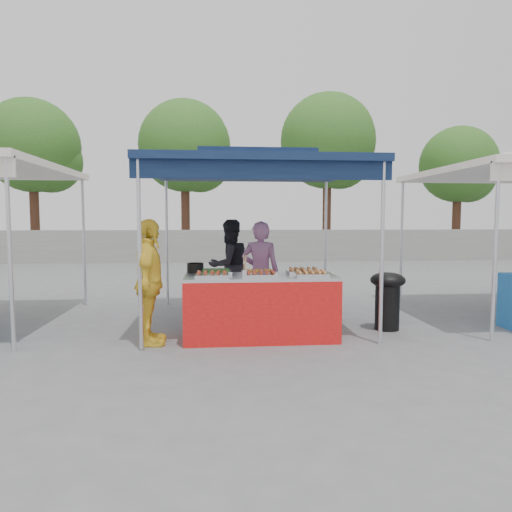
{
  "coord_description": "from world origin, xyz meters",
  "views": [
    {
      "loc": [
        -0.57,
        -6.07,
        1.59
      ],
      "look_at": [
        0.0,
        0.6,
        1.05
      ],
      "focal_mm": 32.0,
      "sensor_mm": 36.0,
      "label": 1
    }
  ],
  "objects": [
    {
      "name": "ground_plane",
      "position": [
        0.0,
        0.0,
        0.0
      ],
      "size": [
        80.0,
        80.0,
        0.0
      ],
      "primitive_type": "plane",
      "color": "slate"
    },
    {
      "name": "back_wall",
      "position": [
        0.0,
        11.0,
        0.6
      ],
      "size": [
        40.0,
        0.25,
        1.2
      ],
      "primitive_type": "cube",
      "color": "gray",
      "rests_on": "ground_plane"
    },
    {
      "name": "main_canopy",
      "position": [
        0.0,
        0.97,
        2.37
      ],
      "size": [
        3.2,
        3.2,
        2.57
      ],
      "color": "silver",
      "rests_on": "ground_plane"
    },
    {
      "name": "tree_0",
      "position": [
        -7.78,
        13.19,
        4.37
      ],
      "size": [
        3.74,
        3.72,
        6.4
      ],
      "color": "#49291C",
      "rests_on": "ground_plane"
    },
    {
      "name": "tree_1",
      "position": [
        -1.74,
        13.36,
        4.47
      ],
      "size": [
        3.8,
        3.8,
        6.53
      ],
      "color": "#49291C",
      "rests_on": "ground_plane"
    },
    {
      "name": "tree_2",
      "position": [
        4.31,
        13.45,
        4.76
      ],
      "size": [
        4.05,
        4.05,
        6.96
      ],
      "color": "#49291C",
      "rests_on": "ground_plane"
    },
    {
      "name": "tree_3",
      "position": [
        9.93,
        13.0,
        3.8
      ],
      "size": [
        3.33,
        3.24,
        5.57
      ],
      "color": "#49291C",
      "rests_on": "ground_plane"
    },
    {
      "name": "vendor_table",
      "position": [
        0.0,
        -0.1,
        0.43
      ],
      "size": [
        2.0,
        0.8,
        0.85
      ],
      "color": "red",
      "rests_on": "ground_plane"
    },
    {
      "name": "food_tray_fl",
      "position": [
        -0.64,
        -0.34,
        0.88
      ],
      "size": [
        0.42,
        0.3,
        0.07
      ],
      "color": "white",
      "rests_on": "vendor_table"
    },
    {
      "name": "food_tray_fm",
      "position": [
        -0.02,
        -0.34,
        0.88
      ],
      "size": [
        0.42,
        0.3,
        0.07
      ],
      "color": "white",
      "rests_on": "vendor_table"
    },
    {
      "name": "food_tray_fr",
      "position": [
        0.63,
        -0.34,
        0.88
      ],
      "size": [
        0.42,
        0.3,
        0.07
      ],
      "color": "white",
      "rests_on": "vendor_table"
    },
    {
      "name": "food_tray_bl",
      "position": [
        -0.59,
        0.01,
        0.88
      ],
      "size": [
        0.42,
        0.3,
        0.07
      ],
      "color": "white",
      "rests_on": "vendor_table"
    },
    {
      "name": "food_tray_bm",
      "position": [
        -0.02,
        -0.03,
        0.88
      ],
      "size": [
        0.42,
        0.3,
        0.07
      ],
      "color": "white",
      "rests_on": "vendor_table"
    },
    {
      "name": "food_tray_br",
      "position": [
        0.58,
        -0.04,
        0.88
      ],
      "size": [
        0.42,
        0.3,
        0.07
      ],
      "color": "white",
      "rests_on": "vendor_table"
    },
    {
      "name": "cooking_pot",
      "position": [
        -0.87,
        0.27,
        0.92
      ],
      "size": [
        0.23,
        0.23,
        0.13
      ],
      "primitive_type": "cylinder",
      "color": "black",
      "rests_on": "vendor_table"
    },
    {
      "name": "skewer_cup",
      "position": [
        -0.23,
        -0.4,
        0.9
      ],
      "size": [
        0.08,
        0.08,
        0.1
      ],
      "primitive_type": "cylinder",
      "color": "silver",
      "rests_on": "vendor_table"
    },
    {
      "name": "wok_burner",
      "position": [
        1.87,
        0.24,
        0.5
      ],
      "size": [
        0.5,
        0.5,
        0.84
      ],
      "rotation": [
        0.0,
        0.0,
        -0.09
      ],
      "color": "black",
      "rests_on": "ground_plane"
    },
    {
      "name": "crate_left",
      "position": [
        -0.53,
        0.64,
        0.13
      ],
      "size": [
        0.44,
        0.31,
        0.26
      ],
      "primitive_type": "cube",
      "color": "#1643B7",
      "rests_on": "ground_plane"
    },
    {
      "name": "crate_right",
      "position": [
        0.43,
        0.41,
        0.17
      ],
      "size": [
        0.55,
        0.39,
        0.33
      ],
      "primitive_type": "cube",
      "color": "#1643B7",
      "rests_on": "ground_plane"
    },
    {
      "name": "crate_stacked",
      "position": [
        0.43,
        0.41,
        0.48
      ],
      "size": [
        0.51,
        0.36,
        0.31
      ],
      "primitive_type": "cube",
      "color": "#1643B7",
      "rests_on": "crate_right"
    },
    {
      "name": "vendor_woman",
      "position": [
        0.08,
        0.72,
        0.78
      ],
      "size": [
        0.65,
        0.51,
        1.56
      ],
      "primitive_type": "imported",
      "rotation": [
        0.0,
        0.0,
        2.88
      ],
      "color": "#9B6291",
      "rests_on": "ground_plane"
    },
    {
      "name": "helper_man",
      "position": [
        -0.36,
        1.71,
        0.79
      ],
      "size": [
        0.97,
        0.91,
        1.59
      ],
      "primitive_type": "imported",
      "rotation": [
        0.0,
        0.0,
        3.68
      ],
      "color": "black",
      "rests_on": "ground_plane"
    },
    {
      "name": "customer_person",
      "position": [
        -1.42,
        -0.29,
        0.8
      ],
      "size": [
        0.44,
        0.95,
        1.6
      ],
      "primitive_type": "imported",
      "rotation": [
        0.0,
        0.0,
        1.62
      ],
      "color": "yellow",
      "rests_on": "ground_plane"
    }
  ]
}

